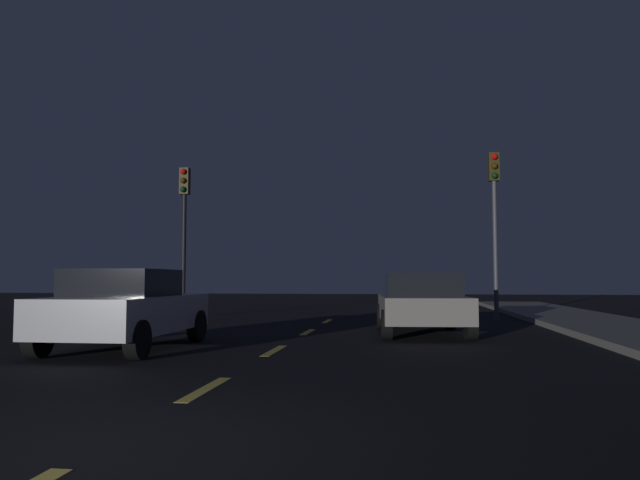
% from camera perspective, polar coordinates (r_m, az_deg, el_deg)
% --- Properties ---
extents(ground_plane, '(80.00, 80.00, 0.00)m').
position_cam_1_polar(ground_plane, '(11.60, -3.71, -10.07)').
color(ground_plane, black).
extents(lane_stripe_second, '(0.16, 1.60, 0.01)m').
position_cam_1_polar(lane_stripe_second, '(7.38, -10.77, -13.67)').
color(lane_stripe_second, '#EACC4C').
rests_on(lane_stripe_second, ground_plane).
extents(lane_stripe_third, '(0.16, 1.60, 0.01)m').
position_cam_1_polar(lane_stripe_third, '(11.01, -4.34, -10.39)').
color(lane_stripe_third, '#EACC4C').
rests_on(lane_stripe_third, ground_plane).
extents(lane_stripe_fourth, '(0.16, 1.60, 0.01)m').
position_cam_1_polar(lane_stripe_fourth, '(14.73, -1.18, -8.70)').
color(lane_stripe_fourth, '#EACC4C').
rests_on(lane_stripe_fourth, ground_plane).
extents(lane_stripe_fifth, '(0.16, 1.60, 0.01)m').
position_cam_1_polar(lane_stripe_fifth, '(18.48, 0.69, -7.68)').
color(lane_stripe_fifth, '#EACC4C').
rests_on(lane_stripe_fifth, ground_plane).
extents(traffic_signal_left, '(0.32, 0.38, 5.04)m').
position_cam_1_polar(traffic_signal_left, '(20.83, -12.74, 2.56)').
color(traffic_signal_left, black).
rests_on(traffic_signal_left, ground_plane).
extents(traffic_signal_right, '(0.32, 0.38, 5.27)m').
position_cam_1_polar(traffic_signal_right, '(19.73, 16.20, 3.38)').
color(traffic_signal_right, '#4C4C51').
rests_on(traffic_signal_right, ground_plane).
extents(car_stopped_ahead, '(2.23, 4.01, 1.42)m').
position_cam_1_polar(car_stopped_ahead, '(14.31, 9.59, -5.89)').
color(car_stopped_ahead, gray).
rests_on(car_stopped_ahead, ground_plane).
extents(car_adjacent_lane, '(1.96, 3.99, 1.46)m').
position_cam_1_polar(car_adjacent_lane, '(11.70, -17.87, -6.15)').
color(car_adjacent_lane, silver).
rests_on(car_adjacent_lane, ground_plane).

